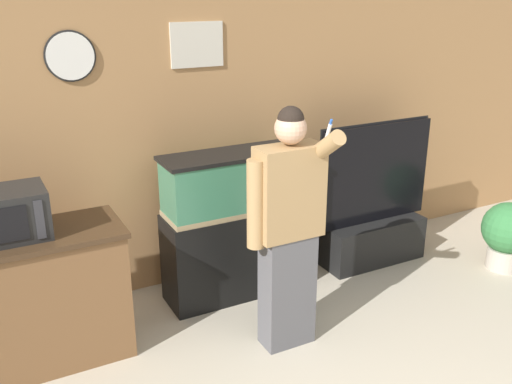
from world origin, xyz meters
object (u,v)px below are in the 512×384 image
(aquarium_on_stand, at_px, (235,225))
(tv_on_stand, at_px, (372,222))
(potted_plant, at_px, (508,233))
(microwave, at_px, (4,215))
(person_standing, at_px, (288,228))
(counter_island, at_px, (13,304))

(aquarium_on_stand, xyz_separation_m, tv_on_stand, (1.35, -0.04, -0.23))
(tv_on_stand, distance_m, potted_plant, 1.18)
(microwave, relative_size, potted_plant, 0.82)
(person_standing, xyz_separation_m, potted_plant, (2.30, 0.06, -0.54))
(counter_island, bearing_deg, aquarium_on_stand, 7.08)
(tv_on_stand, bearing_deg, microwave, -176.99)
(microwave, bearing_deg, aquarium_on_stand, 6.86)
(counter_island, relative_size, microwave, 2.88)
(counter_island, height_order, potted_plant, counter_island)
(microwave, xyz_separation_m, tv_on_stand, (3.00, 0.16, -0.70))
(microwave, xyz_separation_m, aquarium_on_stand, (1.65, 0.20, -0.47))
(tv_on_stand, relative_size, potted_plant, 2.10)
(potted_plant, bearing_deg, counter_island, 172.53)
(aquarium_on_stand, height_order, tv_on_stand, tv_on_stand)
(counter_island, relative_size, person_standing, 0.86)
(tv_on_stand, distance_m, person_standing, 1.63)
(person_standing, height_order, potted_plant, person_standing)
(potted_plant, bearing_deg, aquarium_on_stand, 162.38)
(tv_on_stand, xyz_separation_m, potted_plant, (0.95, -0.69, -0.03))
(microwave, relative_size, aquarium_on_stand, 0.42)
(microwave, bearing_deg, potted_plant, -7.67)
(microwave, bearing_deg, person_standing, -19.84)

